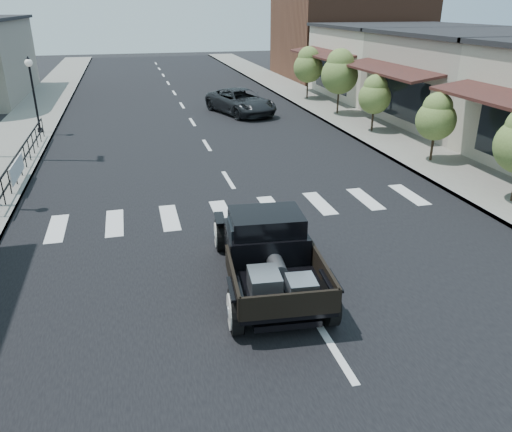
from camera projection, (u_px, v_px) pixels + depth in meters
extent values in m
plane|color=black|center=(286.00, 273.00, 11.95)|extent=(120.00, 120.00, 0.00)
cube|color=black|center=(198.00, 131.00, 25.33)|extent=(14.00, 80.00, 0.02)
cube|color=gray|center=(17.00, 140.00, 23.38)|extent=(3.00, 80.00, 0.15)
cube|color=gray|center=(352.00, 120.00, 27.22)|extent=(3.00, 80.00, 0.15)
cube|color=#A59C8B|center=(486.00, 81.00, 26.06)|extent=(10.00, 9.00, 4.50)
cube|color=beige|center=(400.00, 63.00, 34.08)|extent=(10.00, 9.00, 4.50)
cube|color=brown|center=(348.00, 35.00, 42.63)|extent=(11.00, 10.00, 7.00)
imported|color=black|center=(241.00, 102.00, 28.90)|extent=(3.81, 5.57, 1.42)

